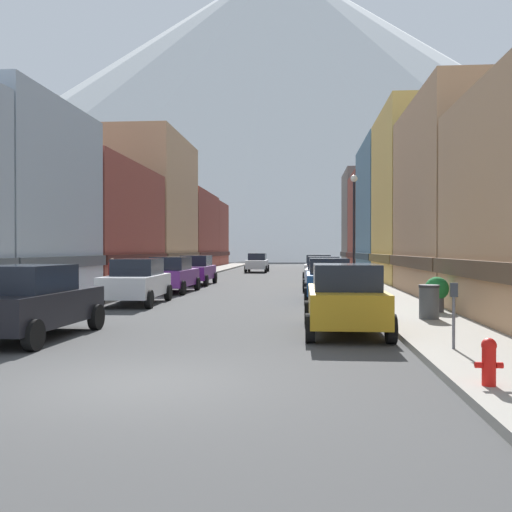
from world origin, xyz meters
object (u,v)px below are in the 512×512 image
trash_bin_right (429,302)px  car_left_3 (196,270)px  car_left_2 (172,274)px  car_right_1 (329,279)px  parking_meter_near (454,306)px  potted_plant_0 (72,288)px  car_right_0 (345,298)px  car_right_3 (319,268)px  fire_hydrant_near (489,360)px  car_left_0 (31,302)px  car_left_1 (137,281)px  streetlamp_right (354,214)px  car_right_2 (324,273)px  potted_plant_1 (437,291)px  car_driving_0 (257,263)px  pedestrian_0 (112,276)px

trash_bin_right → car_left_3: bearing=119.8°
car_left_2 → car_right_1: same height
parking_meter_near → potted_plant_0: size_ratio=1.60×
car_right_0 → car_right_3: bearing=90.0°
car_left_2 → fire_hydrant_near: (9.25, -19.60, -0.37)m
car_left_0 → potted_plant_0: car_left_0 is taller
car_left_1 → streetlamp_right: size_ratio=0.76×
car_right_2 → streetlamp_right: 3.46m
potted_plant_1 → car_left_2: bearing=138.9°
car_right_1 → car_driving_0: size_ratio=1.00×
potted_plant_1 → streetlamp_right: 11.93m
car_driving_0 → pedestrian_0: car_driving_0 is taller
car_right_1 → trash_bin_right: car_right_1 is taller
car_left_3 → car_right_1: size_ratio=1.00×
potted_plant_0 → fire_hydrant_near: bearing=-50.1°
car_left_3 → car_right_0: size_ratio=1.00×
car_left_1 → car_right_3: (7.60, 17.45, 0.00)m
potted_plant_0 → car_left_2: bearing=55.8°
car_left_1 → car_left_3: 12.53m
car_left_2 → potted_plant_1: size_ratio=3.96×
fire_hydrant_near → streetlamp_right: 21.82m
car_driving_0 → streetlamp_right: streetlamp_right is taller
car_left_3 → car_right_3: (7.60, 4.92, 0.00)m
car_left_0 → car_right_0: 7.76m
parking_meter_near → trash_bin_right: bearing=83.3°
parking_meter_near → streetlamp_right: streetlamp_right is taller
fire_hydrant_near → potted_plant_1: bearing=81.3°
car_right_1 → car_right_2: bearing=90.0°
trash_bin_right → pedestrian_0: 15.80m
car_left_1 → fire_hydrant_near: 16.34m
car_right_3 → parking_meter_near: size_ratio=3.37×
parking_meter_near → trash_bin_right: (0.60, 5.09, -0.37)m
car_left_0 → car_right_0: (7.60, 1.57, 0.00)m
car_right_2 → potted_plant_0: 12.82m
car_left_3 → car_driving_0: (2.20, 19.47, 0.00)m
car_left_2 → parking_meter_near: (9.55, -16.42, 0.11)m
car_left_2 → parking_meter_near: size_ratio=3.34×
car_left_1 → car_driving_0: size_ratio=1.01×
car_right_2 → car_left_2: bearing=-163.9°
car_right_2 → pedestrian_0: size_ratio=2.81×
car_driving_0 → pedestrian_0: bearing=-99.5°
fire_hydrant_near → car_left_1: bearing=124.5°
parking_meter_near → potted_plant_1: 7.11m
fire_hydrant_near → potted_plant_1: size_ratio=0.63×
car_left_0 → trash_bin_right: (10.15, 3.62, -0.26)m
car_left_0 → potted_plant_1: bearing=27.1°
potted_plant_1 → potted_plant_0: bearing=161.3°
car_right_1 → parking_meter_near: 12.64m
car_left_1 → pedestrian_0: 4.98m
potted_plant_1 → car_right_0: bearing=-129.0°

